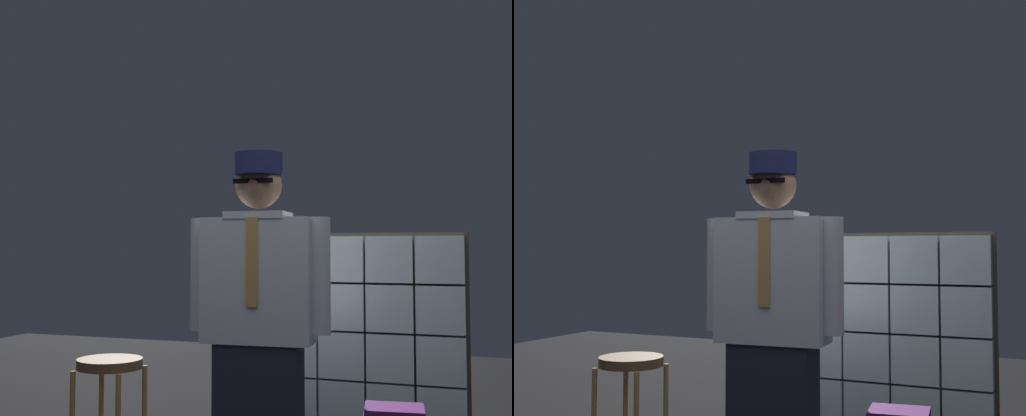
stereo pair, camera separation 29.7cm
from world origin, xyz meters
The scene contains 3 objects.
glass_block_wall centered at (0.00, 1.25, 0.70)m, with size 1.43×0.10×1.43m.
standing_person centered at (-0.24, 0.45, 0.94)m, with size 0.72×0.32×1.80m.
bar_stool centered at (-1.04, 0.39, 0.56)m, with size 0.34×0.34×0.75m.
Camera 2 is at (1.12, -2.55, 1.33)m, focal length 46.93 mm.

